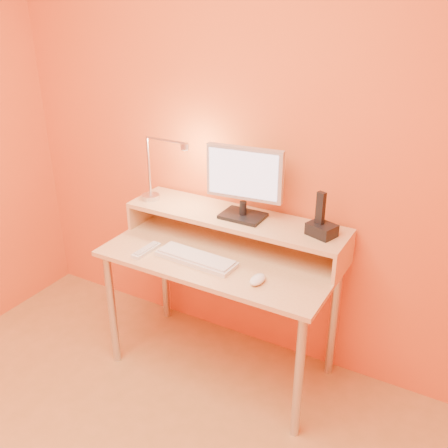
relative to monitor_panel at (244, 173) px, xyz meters
The scene contains 25 objects.
wall_back 0.21m from the monitor_panel, 106.22° to the left, with size 3.00×0.04×2.50m, color orange.
desk_leg_fl 1.06m from the monitor_panel, 145.50° to the right, with size 0.04×0.04×0.69m, color silver.
desk_leg_fr 1.01m from the monitor_panel, 39.16° to the right, with size 0.04×0.04×0.69m, color silver.
desk_leg_bl 0.98m from the monitor_panel, behind, with size 0.04×0.04×0.69m, color silver.
desk_leg_br 0.92m from the monitor_panel, 10.14° to the left, with size 0.04×0.04×0.69m, color silver.
desk_lower 0.44m from the monitor_panel, 106.22° to the right, with size 1.20×0.60×0.03m, color #E3B984.
shelf_riser_left 0.72m from the monitor_panel, behind, with size 0.02×0.30×0.14m, color #E3B984.
shelf_riser_right 0.64m from the monitor_panel, ahead, with size 0.02×0.30×0.14m, color #E3B984.
desk_shelf 0.25m from the monitor_panel, 167.87° to the right, with size 1.20×0.30×0.03m, color #E3B984.
monitor_foot 0.23m from the monitor_panel, 90.00° to the right, with size 0.22×0.16×0.02m, color black.
monitor_neck 0.19m from the monitor_panel, 90.00° to the right, with size 0.04×0.04×0.07m, color black.
monitor_panel is the anchor object (origin of this frame).
monitor_back 0.02m from the monitor_panel, 90.00° to the left, with size 0.36×0.01×0.23m, color black.
monitor_screen 0.02m from the monitor_panel, 90.00° to the right, with size 0.36×0.00×0.24m, color #D3DBFF.
lamp_base 0.61m from the monitor_panel, behind, with size 0.10×0.10×0.03m, color silver.
lamp_post 0.57m from the monitor_panel, behind, with size 0.01×0.01×0.33m, color silver.
lamp_arm 0.46m from the monitor_panel, behind, with size 0.01×0.01×0.24m, color silver.
lamp_head 0.34m from the monitor_panel, behind, with size 0.04×0.04×0.03m, color silver.
lamp_bulb 0.34m from the monitor_panel, behind, with size 0.03×0.03×0.00m, color #FFEAC6.
phone_dock 0.47m from the monitor_panel, ahead, with size 0.13×0.10×0.06m, color black.
phone_handset 0.42m from the monitor_panel, ahead, with size 0.04×0.03×0.16m, color black.
phone_led 0.52m from the monitor_panel, ahead, with size 0.01×0.00×0.04m, color blue.
keyboard 0.49m from the monitor_panel, 113.83° to the right, with size 0.42×0.13×0.02m, color silver.
mouse 0.55m from the monitor_panel, 52.95° to the right, with size 0.06×0.11×0.04m, color white.
remote_control 0.64m from the monitor_panel, 140.78° to the right, with size 0.05×0.18×0.02m, color silver.
Camera 1 is at (1.13, -0.81, 1.98)m, focal length 40.94 mm.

